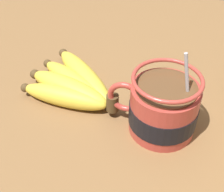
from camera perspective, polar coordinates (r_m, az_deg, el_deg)
The scene contains 3 objects.
table at distance 52.53cm, azimuth 6.37°, elevation -5.15°, with size 102.65×102.65×2.70cm.
coffee_mug at distance 47.45cm, azimuth 9.25°, elevation -2.19°, with size 14.01×10.38×14.44cm.
banana_bunch at distance 55.29cm, azimuth -6.99°, elevation 2.06°, with size 18.07×15.34×4.29cm.
Camera 1 is at (-5.42, 36.27, 38.96)cm, focal length 50.00 mm.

